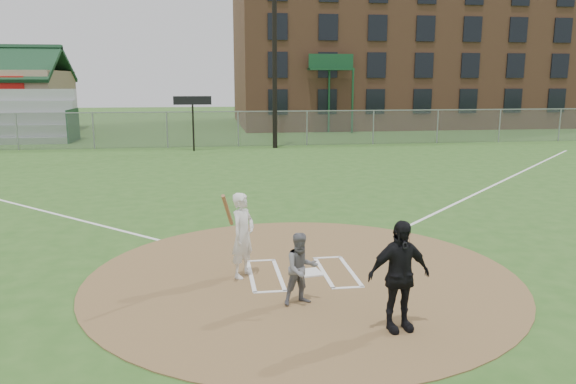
{
  "coord_description": "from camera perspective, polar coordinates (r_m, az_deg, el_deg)",
  "views": [
    {
      "loc": [
        -1.77,
        -10.29,
        3.8
      ],
      "look_at": [
        0.0,
        2.0,
        1.3
      ],
      "focal_mm": 35.0,
      "sensor_mm": 36.0,
      "label": 1
    }
  ],
  "objects": [
    {
      "name": "ground",
      "position": [
        11.11,
        1.49,
        -8.62
      ],
      "size": [
        140.0,
        140.0,
        0.0
      ],
      "primitive_type": "plane",
      "color": "#2E581E",
      "rests_on": "ground"
    },
    {
      "name": "dirt_circle",
      "position": [
        11.11,
        1.49,
        -8.57
      ],
      "size": [
        8.4,
        8.4,
        0.02
      ],
      "primitive_type": "cylinder",
      "color": "olive",
      "rests_on": "ground"
    },
    {
      "name": "home_plate",
      "position": [
        11.24,
        2.17,
        -8.19
      ],
      "size": [
        0.53,
        0.53,
        0.03
      ],
      "primitive_type": "cube",
      "rotation": [
        0.0,
        0.0,
        0.17
      ],
      "color": "white",
      "rests_on": "dirt_circle"
    },
    {
      "name": "foul_line_first",
      "position": [
        22.42,
        20.66,
        0.9
      ],
      "size": [
        17.04,
        17.04,
        0.01
      ],
      "primitive_type": "cube",
      "rotation": [
        0.0,
        0.0,
        -0.79
      ],
      "color": "white",
      "rests_on": "ground"
    },
    {
      "name": "catcher",
      "position": [
        9.6,
        1.36,
        -7.8
      ],
      "size": [
        0.71,
        0.61,
        1.25
      ],
      "primitive_type": "imported",
      "rotation": [
        0.0,
        0.0,
        0.26
      ],
      "color": "slate",
      "rests_on": "dirt_circle"
    },
    {
      "name": "umpire",
      "position": [
        8.74,
        11.2,
        -8.34
      ],
      "size": [
        1.06,
        0.56,
        1.73
      ],
      "primitive_type": "imported",
      "rotation": [
        0.0,
        0.0,
        0.15
      ],
      "color": "black",
      "rests_on": "dirt_circle"
    },
    {
      "name": "batters_boxes",
      "position": [
        11.24,
        1.36,
        -8.24
      ],
      "size": [
        2.08,
        1.88,
        0.01
      ],
      "color": "white",
      "rests_on": "dirt_circle"
    },
    {
      "name": "batter_at_plate",
      "position": [
        10.87,
        -4.62,
        -4.37
      ],
      "size": [
        0.76,
        1.06,
        1.78
      ],
      "color": "white",
      "rests_on": "dirt_circle"
    },
    {
      "name": "outfield_fence",
      "position": [
        32.46,
        -5.08,
        6.42
      ],
      "size": [
        56.08,
        0.08,
        2.03
      ],
      "color": "slate",
      "rests_on": "ground"
    },
    {
      "name": "bleachers",
      "position": [
        38.24,
        -25.46,
        6.98
      ],
      "size": [
        6.08,
        3.2,
        3.2
      ],
      "color": "#B7BABF",
      "rests_on": "ground"
    },
    {
      "name": "brick_warehouse",
      "position": [
        51.56,
        12.42,
        15.24
      ],
      "size": [
        30.0,
        17.17,
        15.0
      ],
      "color": "brown",
      "rests_on": "ground"
    },
    {
      "name": "light_pole",
      "position": [
        31.64,
        -1.38,
        16.47
      ],
      "size": [
        1.2,
        0.3,
        12.22
      ],
      "color": "black",
      "rests_on": "ground"
    },
    {
      "name": "scoreboard_sign",
      "position": [
        30.53,
        -9.67,
        8.57
      ],
      "size": [
        2.0,
        0.1,
        2.93
      ],
      "color": "black",
      "rests_on": "ground"
    }
  ]
}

